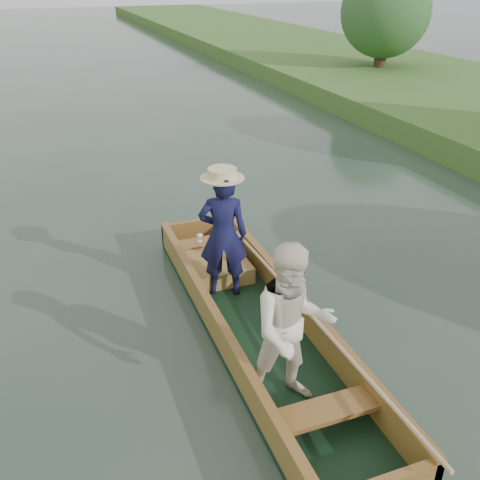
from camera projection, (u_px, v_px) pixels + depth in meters
name	position (u px, v px, depth m)	size (l,w,h in m)	color
ground	(258.00, 334.00, 6.23)	(120.00, 120.00, 0.00)	#283D30
trees_far	(82.00, 36.00, 12.21)	(22.89, 16.51, 4.42)	#47331E
punt	(258.00, 300.00, 5.81)	(1.15, 5.18, 1.75)	black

